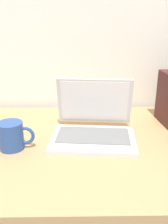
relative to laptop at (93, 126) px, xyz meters
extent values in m
cube|color=tan|center=(-0.07, -0.05, -0.06)|extent=(1.60, 0.76, 0.03)
cube|color=silver|center=(0.00, -0.05, -0.04)|extent=(0.33, 0.25, 0.02)
cube|color=slate|center=(0.00, -0.03, -0.03)|extent=(0.28, 0.16, 0.00)
cube|color=silver|center=(0.01, 0.09, 0.07)|extent=(0.30, 0.08, 0.20)
cube|color=white|center=(0.01, 0.08, 0.07)|extent=(0.27, 0.06, 0.17)
cylinder|color=#26478C|center=(-0.29, -0.09, 0.00)|extent=(0.09, 0.09, 0.10)
torus|color=#26478C|center=(-0.24, -0.09, 0.00)|extent=(0.07, 0.01, 0.07)
cylinder|color=brown|center=(-0.29, -0.09, 0.05)|extent=(0.08, 0.08, 0.00)
camera|label=1|loc=(-0.05, -0.91, 0.40)|focal=41.69mm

